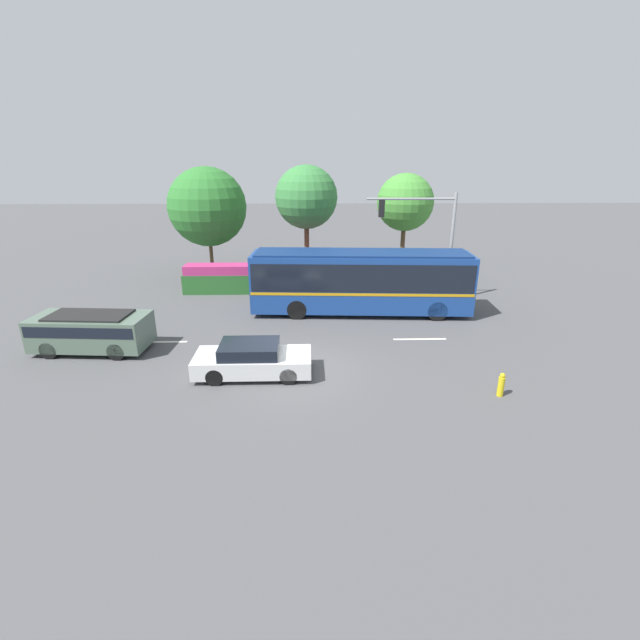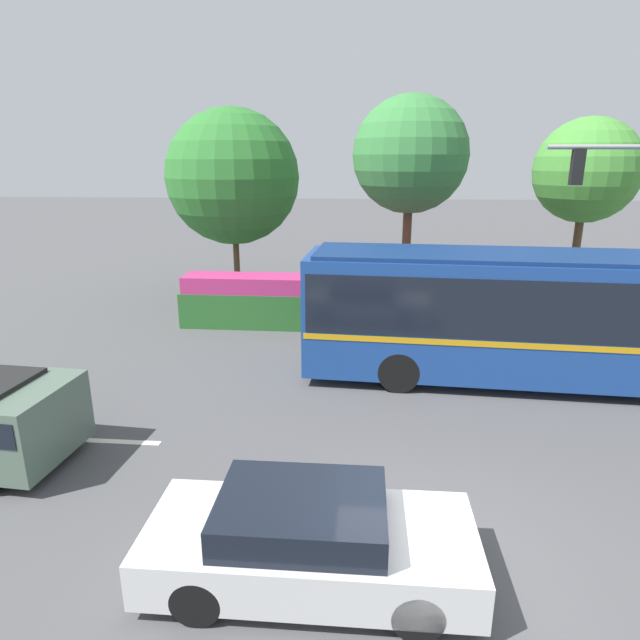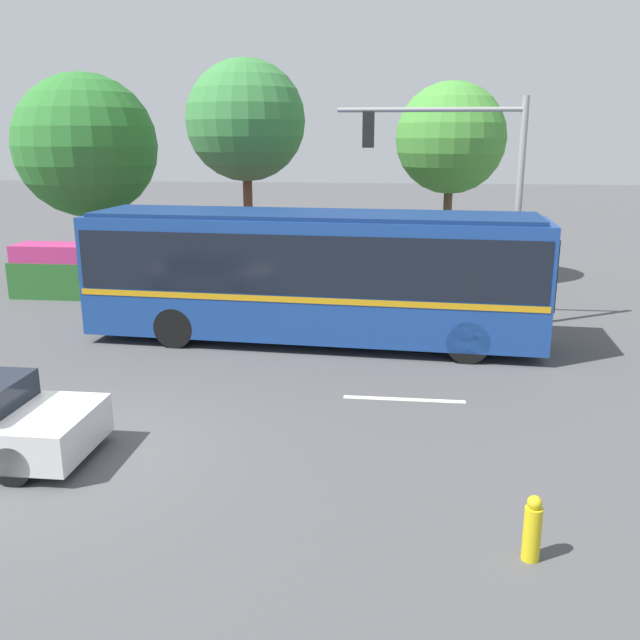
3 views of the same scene
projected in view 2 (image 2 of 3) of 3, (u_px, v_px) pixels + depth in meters
ground_plane at (424, 569)px, 7.44m from camera, size 140.00×140.00×0.00m
city_bus at (536, 311)px, 13.19m from camera, size 11.39×3.14×3.26m
sedan_foreground at (309, 540)px, 7.10m from camera, size 4.35×1.86×1.27m
flowering_hedge at (334, 303)px, 17.84m from camera, size 10.22×1.28×1.71m
street_tree_left at (233, 177)px, 20.72m from camera, size 5.14×5.14×7.31m
street_tree_centre at (410, 156)px, 17.51m from camera, size 3.77×3.77×7.42m
street_tree_right at (587, 171)px, 19.53m from camera, size 3.75×3.75×6.88m
lane_stripe_near at (23, 434)px, 11.07m from camera, size 2.40×0.16×0.01m
lane_stripe_far at (102, 441)px, 10.80m from camera, size 2.40×0.16×0.01m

